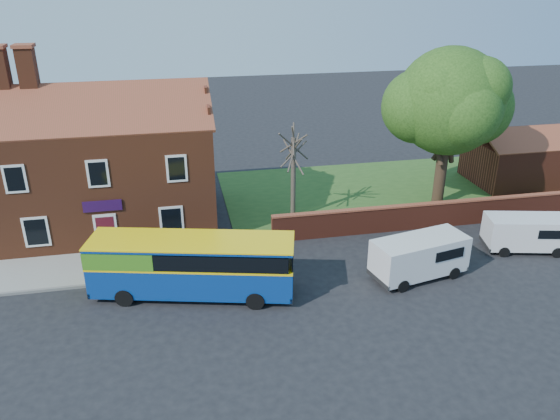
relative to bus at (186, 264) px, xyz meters
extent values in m
plane|color=black|center=(2.93, -2.41, -1.64)|extent=(120.00, 120.00, 0.00)
cube|color=gray|center=(-4.07, 3.34, -1.58)|extent=(18.00, 3.50, 0.12)
cube|color=slate|center=(-4.07, 1.59, -1.57)|extent=(18.00, 0.15, 0.14)
cube|color=#426B28|center=(15.93, 10.59, -1.62)|extent=(26.00, 12.00, 0.04)
cube|color=brown|center=(-4.07, 9.09, 1.61)|extent=(12.00, 8.00, 6.50)
cube|color=brown|center=(-4.07, 7.09, 5.86)|extent=(12.30, 4.08, 2.16)
cube|color=brown|center=(-4.07, 11.09, 5.86)|extent=(12.30, 4.08, 2.16)
cube|color=brown|center=(-7.47, 9.09, 7.76)|extent=(0.90, 0.90, 2.20)
cube|color=black|center=(-4.07, 5.06, 2.96)|extent=(1.10, 0.06, 1.50)
cube|color=#4C0F19|center=(-4.07, 5.04, -0.54)|extent=(0.95, 0.04, 2.10)
cube|color=silver|center=(-4.07, 5.06, -0.49)|extent=(1.20, 0.06, 2.30)
cube|color=#290C38|center=(-4.07, 5.03, 1.16)|extent=(2.00, 0.06, 0.60)
cube|color=maroon|center=(15.93, 4.59, -0.89)|extent=(22.00, 0.30, 1.50)
cube|color=brown|center=(15.93, 4.59, -0.09)|extent=(22.00, 0.38, 0.10)
cube|color=maroon|center=(24.93, 10.59, -0.14)|extent=(8.00, 5.00, 3.00)
cube|color=brown|center=(24.93, 9.34, 1.91)|extent=(8.20, 2.56, 1.24)
cube|color=brown|center=(24.93, 11.84, 1.91)|extent=(8.20, 2.56, 1.24)
cube|color=navy|center=(0.29, -0.07, -0.56)|extent=(9.71, 4.55, 1.50)
cube|color=yellow|center=(0.29, -0.07, 0.19)|extent=(9.73, 4.57, 0.10)
cube|color=black|center=(0.29, -0.07, 0.64)|extent=(9.35, 4.47, 0.75)
cube|color=#448D1E|center=(-2.72, 0.67, 0.64)|extent=(3.68, 3.09, 0.80)
cube|color=navy|center=(0.29, -0.07, 1.13)|extent=(9.71, 4.55, 0.14)
cube|color=yellow|center=(0.29, -0.07, 1.21)|extent=(9.76, 4.59, 0.06)
cylinder|color=black|center=(-2.90, -0.41, -1.22)|extent=(0.89, 0.48, 0.85)
cylinder|color=black|center=(-2.37, 1.72, -1.22)|extent=(0.89, 0.48, 0.85)
cylinder|color=black|center=(2.96, -1.86, -1.22)|extent=(0.89, 0.48, 0.85)
cylinder|color=black|center=(3.48, 0.27, -1.22)|extent=(0.89, 0.48, 0.85)
cube|color=silver|center=(11.43, -0.65, -0.45)|extent=(5.08, 2.88, 1.82)
cube|color=black|center=(13.54, -0.19, -0.16)|extent=(0.42, 1.61, 0.72)
cube|color=black|center=(13.73, -0.15, -1.26)|extent=(0.50, 1.89, 0.23)
cylinder|color=black|center=(10.12, -1.85, -1.33)|extent=(0.66, 0.35, 0.63)
cylinder|color=black|center=(9.75, -0.09, -1.33)|extent=(0.66, 0.35, 0.63)
cylinder|color=black|center=(13.12, -1.20, -1.33)|extent=(0.66, 0.35, 0.63)
cylinder|color=black|center=(12.74, 0.55, -1.33)|extent=(0.66, 0.35, 0.63)
cube|color=silver|center=(18.44, 0.86, -0.53)|extent=(4.72, 2.71, 1.68)
cylinder|color=black|center=(16.88, 0.36, -1.35)|extent=(0.62, 0.34, 0.59)
cylinder|color=black|center=(17.24, 1.98, -1.35)|extent=(0.62, 0.34, 0.59)
cylinder|color=black|center=(19.64, -0.26, -1.35)|extent=(0.62, 0.34, 0.59)
cylinder|color=black|center=(20.01, 1.35, -1.35)|extent=(0.62, 0.34, 0.59)
cylinder|color=black|center=(16.60, 7.68, 0.46)|extent=(0.73, 0.73, 4.21)
sphere|color=#477725|center=(16.60, 7.68, 5.22)|extent=(6.59, 6.59, 6.59)
sphere|color=#477725|center=(18.52, 8.05, 4.67)|extent=(4.76, 4.76, 4.76)
sphere|color=#477725|center=(14.86, 8.23, 4.86)|extent=(4.58, 4.58, 4.58)
cylinder|color=#4C4238|center=(6.83, 7.52, 0.96)|extent=(0.30, 0.30, 5.20)
cylinder|color=#4C4238|center=(6.83, 7.52, 2.81)|extent=(0.31, 2.53, 2.04)
cylinder|color=#4C4238|center=(6.83, 7.52, 2.63)|extent=(1.32, 1.87, 1.87)
cylinder|color=#4C4238|center=(6.83, 7.52, 3.00)|extent=(2.13, 0.97, 2.07)
camera|label=1|loc=(-0.10, -22.69, 12.57)|focal=35.00mm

